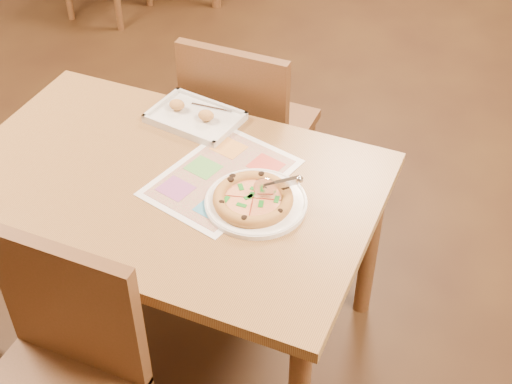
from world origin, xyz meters
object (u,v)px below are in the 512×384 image
at_px(plate, 256,203).
at_px(dining_table, 166,201).
at_px(menu, 222,177).
at_px(pizza_cutter, 277,185).
at_px(pizza, 253,199).
at_px(appetizer_tray, 195,117).
at_px(chair_far, 244,118).
at_px(chair_near, 58,361).

bearing_deg(plate, dining_table, -178.44).
bearing_deg(dining_table, menu, 27.31).
bearing_deg(pizza_cutter, pizza, -171.86).
distance_m(plate, menu, 0.16).
relative_size(pizza_cutter, appetizer_tray, 0.40).
bearing_deg(dining_table, pizza_cutter, 4.95).
height_order(dining_table, menu, menu).
height_order(chair_far, plate, chair_far).
bearing_deg(pizza, plate, 56.73).
height_order(plate, menu, plate).
xyz_separation_m(pizza, menu, (-0.14, 0.08, -0.03)).
bearing_deg(chair_far, dining_table, 90.00).
xyz_separation_m(chair_far, plate, (0.30, -0.59, 0.16)).
relative_size(pizza, menu, 0.53).
distance_m(pizza_cutter, menu, 0.22).
bearing_deg(chair_far, chair_near, 90.00).
bearing_deg(pizza, pizza_cutter, 27.10).
height_order(dining_table, chair_far, chair_far).
distance_m(chair_near, plate, 0.70).
xyz_separation_m(dining_table, appetizer_tray, (-0.06, 0.32, 0.10)).
bearing_deg(pizza_cutter, menu, 147.06).
distance_m(pizza, menu, 0.16).
bearing_deg(pizza_cutter, dining_table, 165.99).
relative_size(pizza_cutter, menu, 0.29).
relative_size(chair_far, menu, 1.05).
bearing_deg(dining_table, appetizer_tray, 99.94).
bearing_deg(menu, plate, -26.62).
relative_size(chair_near, menu, 1.05).
relative_size(chair_far, appetizer_tray, 1.45).
xyz_separation_m(dining_table, menu, (0.16, 0.08, 0.09)).
xyz_separation_m(dining_table, chair_far, (-0.00, 0.60, -0.07)).
bearing_deg(plate, chair_far, 117.14).
distance_m(chair_near, pizza, 0.70).
relative_size(chair_far, pizza, 1.98).
bearing_deg(plate, pizza_cutter, 22.24).
height_order(chair_far, appetizer_tray, chair_far).
relative_size(plate, appetizer_tray, 0.93).
bearing_deg(appetizer_tray, menu, -48.38).
relative_size(chair_near, chair_far, 1.00).
xyz_separation_m(chair_near, pizza, (0.30, 0.60, 0.18)).
distance_m(pizza, pizza_cutter, 0.09).
height_order(plate, appetizer_tray, appetizer_tray).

